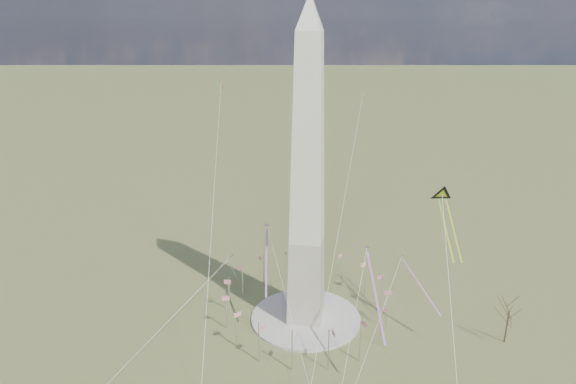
# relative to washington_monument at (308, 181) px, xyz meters

# --- Properties ---
(ground) EXTENTS (2000.00, 2000.00, 0.00)m
(ground) POSITION_rel_washington_monument_xyz_m (0.00, 0.00, -47.95)
(ground) COLOR brown
(ground) RESTS_ON ground
(plaza) EXTENTS (36.00, 36.00, 0.80)m
(plaza) POSITION_rel_washington_monument_xyz_m (0.00, 0.00, -47.55)
(plaza) COLOR #B3ADA4
(plaza) RESTS_ON ground
(washington_monument) EXTENTS (15.56, 15.56, 100.00)m
(washington_monument) POSITION_rel_washington_monument_xyz_m (0.00, 0.00, 0.00)
(washington_monument) COLOR #B6B398
(washington_monument) RESTS_ON plaza
(flagpole_ring) EXTENTS (54.40, 54.40, 13.00)m
(flagpole_ring) POSITION_rel_washington_monument_xyz_m (-0.00, -0.00, -40.68)
(flagpole_ring) COLOR silver
(flagpole_ring) RESTS_ON ground
(tree_near) EXTENTS (9.46, 9.46, 16.56)m
(tree_near) POSITION_rel_washington_monument_xyz_m (61.74, -1.42, -36.14)
(tree_near) COLOR #3F3326
(tree_near) RESTS_ON ground
(kite_delta_black) EXTENTS (9.34, 21.25, 17.32)m
(kite_delta_black) POSITION_rel_washington_monument_xyz_m (40.64, 9.75, -6.39)
(kite_delta_black) COLOR black
(kite_delta_black) RESTS_ON ground
(kite_diamond_purple) EXTENTS (2.33, 3.11, 9.09)m
(kite_diamond_purple) POSITION_rel_washington_monument_xyz_m (-25.17, 1.20, -28.97)
(kite_diamond_purple) COLOR navy
(kite_diamond_purple) RESTS_ON ground
(kite_streamer_left) EXTENTS (7.76, 24.19, 16.94)m
(kite_streamer_left) POSITION_rel_washington_monument_xyz_m (20.87, -17.51, -21.32)
(kite_streamer_left) COLOR #FF3728
(kite_streamer_left) RESTS_ON ground
(kite_streamer_mid) EXTENTS (5.75, 22.04, 15.28)m
(kite_streamer_mid) POSITION_rel_washington_monument_xyz_m (-12.93, 0.15, -23.78)
(kite_streamer_mid) COLOR #FF3728
(kite_streamer_mid) RESTS_ON ground
(kite_streamer_right) EXTENTS (13.17, 15.07, 12.96)m
(kite_streamer_right) POSITION_rel_washington_monument_xyz_m (34.11, 3.28, -31.01)
(kite_streamer_right) COLOR #FF3728
(kite_streamer_right) RESTS_ON ground
(kite_small_red) EXTENTS (1.07, 1.78, 4.21)m
(kite_small_red) POSITION_rel_washington_monument_xyz_m (-37.74, 37.82, 23.96)
(kite_small_red) COLOR #F7341D
(kite_small_red) RESTS_ON ground
(kite_small_white) EXTENTS (1.29, 2.00, 4.41)m
(kite_small_white) POSITION_rel_washington_monument_xyz_m (13.18, 50.92, 17.74)
(kite_small_white) COLOR white
(kite_small_white) RESTS_ON ground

